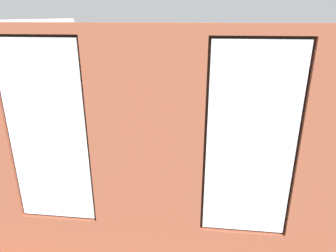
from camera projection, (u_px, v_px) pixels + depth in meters
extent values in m
cube|color=brown|center=(171.00, 171.00, 6.59)|extent=(6.59, 6.17, 0.10)
cube|color=#9E5138|center=(147.00, 162.00, 3.52)|extent=(1.32, 0.16, 3.10)
cube|color=#9E5138|center=(239.00, 251.00, 3.81)|extent=(1.01, 0.16, 0.69)
cube|color=#9E5138|center=(262.00, 29.00, 2.88)|extent=(1.01, 0.16, 0.11)
cube|color=white|center=(250.00, 145.00, 3.26)|extent=(0.95, 0.03, 2.23)
cube|color=#38281E|center=(250.00, 143.00, 3.31)|extent=(1.01, 0.04, 2.29)
cube|color=#9E5138|center=(64.00, 236.00, 4.06)|extent=(1.01, 0.16, 0.69)
cube|color=#9E5138|center=(34.00, 28.00, 3.13)|extent=(1.01, 0.16, 0.11)
cube|color=white|center=(48.00, 136.00, 3.51)|extent=(0.95, 0.03, 2.23)
cube|color=#38281E|center=(50.00, 134.00, 3.57)|extent=(1.01, 0.04, 2.29)
cube|color=olive|center=(150.00, 219.00, 3.92)|extent=(3.54, 0.24, 0.06)
cube|color=black|center=(147.00, 107.00, 3.38)|extent=(0.43, 0.03, 0.58)
cube|color=orange|center=(147.00, 107.00, 3.40)|extent=(0.37, 0.01, 0.52)
cube|color=white|center=(28.00, 99.00, 6.18)|extent=(0.10, 5.17, 3.10)
cube|color=black|center=(131.00, 216.00, 4.68)|extent=(2.07, 0.85, 0.42)
cube|color=black|center=(125.00, 207.00, 4.24)|extent=(2.07, 0.24, 0.38)
cube|color=black|center=(191.00, 204.00, 4.47)|extent=(0.22, 0.85, 0.24)
cube|color=black|center=(73.00, 196.00, 4.67)|extent=(0.22, 0.85, 0.24)
cube|color=black|center=(166.00, 203.00, 4.57)|extent=(0.50, 0.65, 0.12)
cube|color=black|center=(131.00, 200.00, 4.63)|extent=(0.50, 0.65, 0.12)
cube|color=black|center=(97.00, 198.00, 4.68)|extent=(0.50, 0.65, 0.12)
cube|color=black|center=(286.00, 185.00, 5.55)|extent=(0.96, 1.88, 0.42)
cube|color=black|center=(308.00, 166.00, 5.40)|extent=(0.35, 1.85, 0.38)
cube|color=black|center=(276.00, 151.00, 6.20)|extent=(0.86, 0.27, 0.24)
cube|color=black|center=(305.00, 195.00, 4.69)|extent=(0.86, 0.27, 0.24)
cube|color=black|center=(280.00, 163.00, 5.79)|extent=(0.68, 0.68, 0.12)
cube|color=black|center=(293.00, 182.00, 5.14)|extent=(0.68, 0.68, 0.12)
cube|color=tan|center=(169.00, 149.00, 6.60)|extent=(1.31, 0.82, 0.04)
cube|color=tan|center=(197.00, 152.00, 6.93)|extent=(0.07, 0.07, 0.38)
cube|color=tan|center=(146.00, 150.00, 7.06)|extent=(0.07, 0.07, 0.38)
cube|color=tan|center=(196.00, 167.00, 6.28)|extent=(0.07, 0.07, 0.38)
cube|color=tan|center=(140.00, 164.00, 6.41)|extent=(0.07, 0.07, 0.38)
cylinder|color=#4C4C51|center=(186.00, 145.00, 6.67)|extent=(0.07, 0.07, 0.09)
cylinder|color=#47423D|center=(151.00, 148.00, 6.50)|extent=(0.11, 0.11, 0.08)
sphere|color=#337F38|center=(151.00, 144.00, 6.47)|extent=(0.13, 0.13, 0.13)
cube|color=#B2B2B7|center=(173.00, 150.00, 6.46)|extent=(0.15, 0.16, 0.02)
cube|color=black|center=(169.00, 148.00, 6.59)|extent=(0.11, 0.18, 0.02)
cube|color=#59595B|center=(163.00, 146.00, 6.70)|extent=(0.18, 0.10, 0.02)
cube|color=black|center=(44.00, 161.00, 6.30)|extent=(1.01, 0.42, 0.56)
cube|color=black|center=(42.00, 148.00, 6.20)|extent=(0.46, 0.20, 0.05)
cube|color=black|center=(41.00, 146.00, 6.18)|extent=(0.06, 0.04, 0.06)
cube|color=black|center=(39.00, 130.00, 6.06)|extent=(1.05, 0.04, 0.63)
cube|color=black|center=(39.00, 130.00, 6.08)|extent=(1.00, 0.01, 0.58)
cylinder|color=olive|center=(167.00, 134.00, 8.14)|extent=(0.50, 0.50, 0.28)
ellipsoid|color=white|center=(167.00, 122.00, 8.02)|extent=(1.12, 1.12, 0.45)
ellipsoid|color=navy|center=(164.00, 118.00, 7.99)|extent=(0.44, 0.44, 0.18)
cylinder|color=#9E5638|center=(98.00, 125.00, 8.67)|extent=(0.38, 0.38, 0.35)
cylinder|color=brown|center=(97.00, 117.00, 8.58)|extent=(0.06, 0.06, 0.18)
ellipsoid|color=#3D8E42|center=(96.00, 104.00, 8.44)|extent=(0.65, 0.65, 0.61)
cylinder|color=beige|center=(267.00, 131.00, 8.19)|extent=(0.31, 0.31, 0.37)
cylinder|color=brown|center=(269.00, 118.00, 8.06)|extent=(0.06, 0.06, 0.40)
cone|color=#3D8E42|center=(262.00, 105.00, 7.94)|extent=(0.56, 0.17, 0.46)
cone|color=#3D8E42|center=(268.00, 104.00, 7.77)|extent=(0.38, 0.49, 0.54)
cone|color=#3D8E42|center=(273.00, 106.00, 7.72)|extent=(0.20, 0.53, 0.51)
cone|color=#3D8E42|center=(277.00, 103.00, 7.81)|extent=(0.44, 0.36, 0.57)
cone|color=#3D8E42|center=(278.00, 103.00, 7.95)|extent=(0.52, 0.30, 0.53)
cone|color=#3D8E42|center=(272.00, 101.00, 8.04)|extent=(0.26, 0.46, 0.57)
cone|color=#3D8E42|center=(265.00, 101.00, 8.04)|extent=(0.45, 0.43, 0.54)
cylinder|color=#9E5638|center=(12.00, 217.00, 4.77)|extent=(0.24, 0.24, 0.28)
cylinder|color=brown|center=(10.00, 208.00, 4.71)|extent=(0.04, 0.04, 0.08)
ellipsoid|color=#286B2D|center=(6.00, 194.00, 4.62)|extent=(0.48, 0.48, 0.44)
cylinder|color=gray|center=(227.00, 225.00, 4.53)|extent=(0.32, 0.32, 0.36)
cylinder|color=brown|center=(229.00, 201.00, 4.38)|extent=(0.06, 0.06, 0.53)
cone|color=#337F38|center=(219.00, 170.00, 4.20)|extent=(0.51, 0.23, 0.57)
cone|color=#337F38|center=(226.00, 175.00, 4.06)|extent=(0.38, 0.50, 0.57)
cone|color=#337F38|center=(241.00, 181.00, 4.01)|extent=(0.40, 0.57, 0.50)
cone|color=#337F38|center=(248.00, 174.00, 4.17)|extent=(0.57, 0.21, 0.51)
cone|color=#337F38|center=(235.00, 165.00, 4.40)|extent=(0.32, 0.56, 0.53)
cone|color=#337F38|center=(220.00, 167.00, 4.42)|extent=(0.48, 0.55, 0.48)
cylinder|color=brown|center=(202.00, 145.00, 7.54)|extent=(0.20, 0.20, 0.20)
cylinder|color=brown|center=(202.00, 139.00, 7.48)|extent=(0.03, 0.03, 0.13)
ellipsoid|color=#1E5B28|center=(202.00, 131.00, 7.40)|extent=(0.45, 0.45, 0.31)
cylinder|color=#9E5638|center=(325.00, 241.00, 4.25)|extent=(0.27, 0.27, 0.31)
cylinder|color=brown|center=(329.00, 223.00, 4.14)|extent=(0.05, 0.05, 0.31)
cone|color=#3D8E42|center=(318.00, 197.00, 4.06)|extent=(0.52, 0.20, 0.54)
cone|color=#3D8E42|center=(333.00, 208.00, 3.84)|extent=(0.34, 0.53, 0.52)
cone|color=#3D8E42|center=(336.00, 192.00, 4.17)|extent=(0.32, 0.50, 0.55)
cone|color=#3D8E42|center=(322.00, 191.00, 4.15)|extent=(0.39, 0.45, 0.56)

